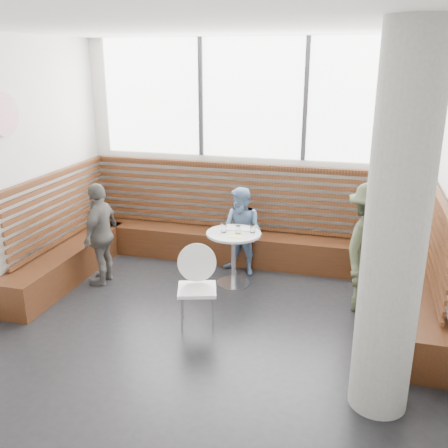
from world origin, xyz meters
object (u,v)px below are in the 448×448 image
(cafe_table, at_px, (234,247))
(concrete_column, at_px, (396,233))
(adult_man, at_px, (370,248))
(child_back, at_px, (242,232))
(cafe_chair, at_px, (199,280))
(child_left, at_px, (101,234))

(cafe_table, bearing_deg, concrete_column, -48.00)
(adult_man, relative_size, child_back, 1.29)
(concrete_column, xyz_separation_m, cafe_chair, (-1.96, 0.93, -1.06))
(concrete_column, relative_size, cafe_table, 4.31)
(adult_man, distance_m, child_back, 1.84)
(cafe_chair, height_order, child_back, child_back)
(cafe_table, xyz_separation_m, adult_man, (1.72, -0.28, 0.27))
(cafe_table, distance_m, child_left, 1.78)
(cafe_chair, bearing_deg, cafe_table, 66.36)
(concrete_column, height_order, adult_man, concrete_column)
(cafe_table, relative_size, child_left, 0.54)
(concrete_column, distance_m, child_back, 3.20)
(child_back, bearing_deg, concrete_column, -33.15)
(concrete_column, distance_m, child_left, 4.04)
(adult_man, xyz_separation_m, child_left, (-3.45, -0.11, -0.11))
(concrete_column, height_order, cafe_chair, concrete_column)
(child_back, relative_size, child_left, 0.90)
(child_back, distance_m, child_left, 1.92)
(adult_man, bearing_deg, cafe_chair, 134.08)
(child_left, bearing_deg, child_back, 112.70)
(cafe_chair, distance_m, child_back, 1.52)
(cafe_table, bearing_deg, adult_man, -9.18)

